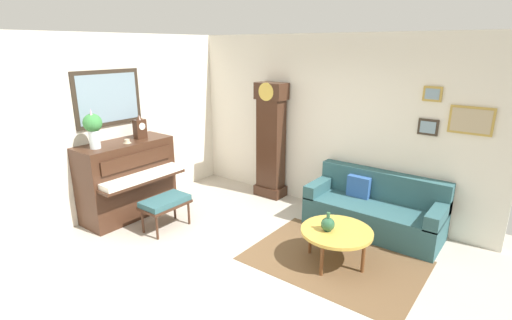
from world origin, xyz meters
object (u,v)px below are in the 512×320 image
(mantel_clock, at_px, (140,128))
(green_jug, at_px, (328,224))
(coffee_table, at_px, (337,232))
(piano_bench, at_px, (165,203))
(piano, at_px, (128,179))
(flower_vase, at_px, (93,127))
(grandfather_clock, at_px, (271,144))
(couch, at_px, (374,210))
(teacup, at_px, (127,142))

(mantel_clock, bearing_deg, green_jug, 5.91)
(coffee_table, relative_size, green_jug, 3.67)
(piano_bench, bearing_deg, coffee_table, 15.67)
(piano, height_order, flower_vase, flower_vase)
(flower_vase, height_order, green_jug, flower_vase)
(coffee_table, bearing_deg, green_jug, -135.41)
(flower_vase, bearing_deg, grandfather_clock, 62.85)
(piano, bearing_deg, couch, 29.77)
(coffee_table, height_order, flower_vase, flower_vase)
(piano, height_order, mantel_clock, mantel_clock)
(flower_vase, bearing_deg, piano, 90.21)
(piano, relative_size, coffee_table, 1.64)
(piano_bench, distance_m, grandfather_clock, 2.14)
(grandfather_clock, relative_size, couch, 1.07)
(grandfather_clock, bearing_deg, couch, -4.99)
(coffee_table, bearing_deg, flower_vase, -159.99)
(piano_bench, relative_size, coffee_table, 0.80)
(mantel_clock, distance_m, flower_vase, 0.78)
(coffee_table, height_order, mantel_clock, mantel_clock)
(flower_vase, bearing_deg, teacup, 77.59)
(grandfather_clock, height_order, coffee_table, grandfather_clock)
(green_jug, bearing_deg, mantel_clock, -174.09)
(green_jug, bearing_deg, flower_vase, -160.83)
(piano, xyz_separation_m, flower_vase, (0.00, -0.47, 0.91))
(piano_bench, distance_m, teacup, 1.10)
(mantel_clock, xyz_separation_m, teacup, (0.10, -0.32, -0.15))
(coffee_table, distance_m, flower_vase, 3.61)
(piano, distance_m, teacup, 0.63)
(green_jug, bearing_deg, coffee_table, 44.59)
(mantel_clock, bearing_deg, flower_vase, -90.04)
(coffee_table, bearing_deg, teacup, -166.98)
(coffee_table, distance_m, green_jug, 0.17)
(coffee_table, bearing_deg, mantel_clock, -172.79)
(grandfather_clock, distance_m, teacup, 2.40)
(grandfather_clock, xyz_separation_m, couch, (1.99, -0.17, -0.65))
(piano_bench, bearing_deg, grandfather_clock, 77.04)
(mantel_clock, bearing_deg, couch, 25.66)
(piano_bench, height_order, coffee_table, piano_bench)
(piano_bench, bearing_deg, teacup, -176.10)
(grandfather_clock, height_order, mantel_clock, grandfather_clock)
(piano, bearing_deg, green_jug, 11.26)
(flower_vase, bearing_deg, couch, 35.56)
(grandfather_clock, bearing_deg, mantel_clock, -126.43)
(piano, bearing_deg, mantel_clock, 89.58)
(couch, xyz_separation_m, green_jug, (-0.13, -1.25, 0.22))
(teacup, bearing_deg, piano, 171.89)
(grandfather_clock, height_order, couch, grandfather_clock)
(grandfather_clock, xyz_separation_m, mantel_clock, (-1.29, -1.75, 0.41))
(flower_vase, bearing_deg, coffee_table, 20.01)
(teacup, xyz_separation_m, green_jug, (3.05, 0.64, -0.70))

